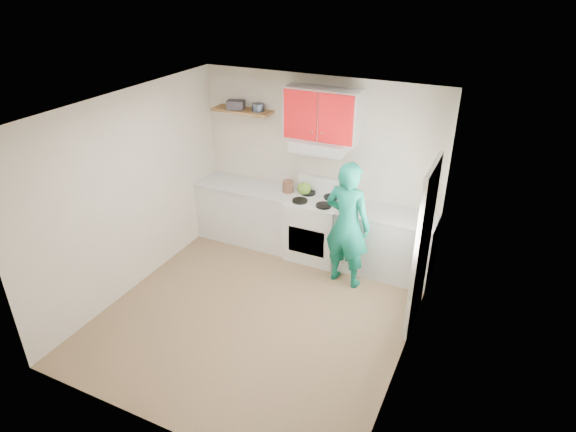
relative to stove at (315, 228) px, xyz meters
The scene contains 21 objects.
floor 1.64m from the stove, 93.63° to the right, with size 3.80×3.80×0.00m, color brown.
ceiling 2.66m from the stove, 93.63° to the right, with size 3.60×3.80×0.04m, color white.
back_wall 0.91m from the stove, 107.10° to the left, with size 3.60×0.04×2.60m, color beige.
front_wall 3.58m from the stove, 91.65° to the right, with size 3.60×0.04×2.60m, color beige.
left_wall 2.61m from the stove, 140.34° to the right, with size 0.04×3.80×2.60m, color beige.
right_wall 2.46m from the stove, 42.81° to the right, with size 0.04×3.80×2.60m, color beige.
door 1.97m from the stove, 27.58° to the right, with size 0.05×0.85×2.05m, color white.
door_glass 2.11m from the stove, 27.97° to the right, with size 0.01×0.55×0.95m, color white.
counter_left 1.14m from the stove, behind, with size 1.52×0.60×0.90m, color silver.
counter_right 1.04m from the stove, ahead, with size 1.32×0.60×0.90m, color silver.
stove is the anchor object (origin of this frame).
range_hood 1.24m from the stove, 90.00° to the left, with size 0.76×0.44×0.15m, color silver.
upper_cabinets 1.67m from the stove, 90.00° to the left, with size 1.02×0.33×0.70m, color red.
shelf 2.01m from the stove, behind, with size 0.90×0.30×0.04m, color brown.
books 2.12m from the stove, behind, with size 0.24×0.18×0.13m, color #363037.
tin 1.92m from the stove, 169.20° to the left, with size 0.18×0.18×0.11m, color #333D4C.
kettle 0.61m from the stove, 153.62° to the left, with size 0.21×0.21×0.18m, color #5E9128.
crock 0.72m from the stove, behind, with size 0.16×0.16×0.19m, color brown.
cutting_board 0.93m from the stove, ahead, with size 0.29×0.21×0.02m, color olive.
silicone_mat 1.45m from the stove, ahead, with size 0.27×0.23×0.01m, color red.
person 0.88m from the stove, 35.13° to the right, with size 0.64×0.42×1.76m, color #0C725B.
Camera 1 is at (2.46, -4.31, 3.92)m, focal length 30.71 mm.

